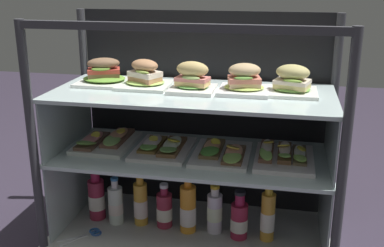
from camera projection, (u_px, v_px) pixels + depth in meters
ground_plane at (192, 238)px, 1.98m from camera, size 6.00×6.00×0.02m
case_base_deck at (192, 232)px, 1.97m from camera, size 1.13×0.52×0.04m
case_frame at (199, 115)px, 1.95m from camera, size 1.13×0.52×0.91m
riser_lower_tier at (192, 194)px, 1.91m from camera, size 1.06×0.45×0.32m
shelf_lower_glass at (192, 156)px, 1.86m from camera, size 1.08×0.47×0.01m
riser_upper_tier at (192, 125)px, 1.82m from camera, size 1.06×0.45×0.24m
shelf_upper_glass at (192, 94)px, 1.79m from camera, size 1.08×0.47×0.01m
plated_roll_sandwich_left_of_center at (104, 75)px, 1.90m from camera, size 0.20×0.20×0.11m
plated_roll_sandwich_far_right at (145, 77)px, 1.85m from camera, size 0.20×0.20×0.11m
plated_roll_sandwich_mid_right at (193, 80)px, 1.78m from camera, size 0.17×0.17×0.12m
plated_roll_sandwich_center at (244, 82)px, 1.76m from camera, size 0.19×0.19×0.11m
plated_roll_sandwich_mid_left at (292, 82)px, 1.74m from camera, size 0.19×0.19×0.11m
open_sandwich_tray_mid_left at (106, 141)px, 1.95m from camera, size 0.22×0.30×0.06m
open_sandwich_tray_far_right at (163, 147)px, 1.89m from camera, size 0.22×0.30×0.06m
open_sandwich_tray_right_of_center at (222, 153)px, 1.82m from camera, size 0.22×0.30×0.06m
open_sandwich_tray_left_of_center at (283, 155)px, 1.79m from camera, size 0.22×0.30×0.07m
juice_bottle_back_center at (97, 198)px, 2.03m from camera, size 0.07×0.07×0.23m
juice_bottle_front_right_end at (116, 205)px, 1.99m from camera, size 0.06×0.06×0.21m
juice_bottle_front_second at (141, 203)px, 1.98m from camera, size 0.06×0.06×0.25m
juice_bottle_back_right at (165, 209)px, 1.97m from camera, size 0.07×0.07×0.19m
juice_bottle_tucked_behind at (188, 210)px, 1.92m from camera, size 0.07×0.07×0.25m
juice_bottle_near_post at (215, 212)px, 1.92m from camera, size 0.06×0.06×0.21m
juice_bottle_front_middle at (239, 220)px, 1.88m from camera, size 0.07×0.07×0.21m
juice_bottle_back_left at (268, 217)px, 1.86m from camera, size 0.06×0.06×0.24m
kitchen_scissors at (90, 234)px, 1.92m from camera, size 0.17×0.16×0.01m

